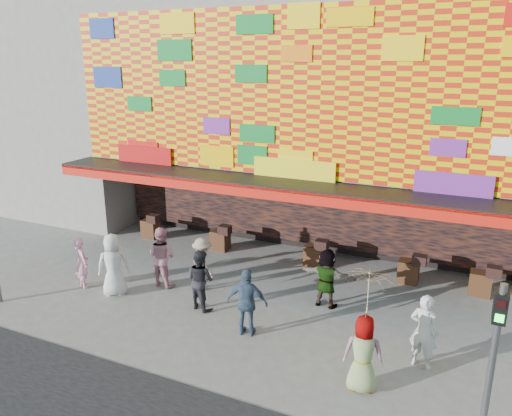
% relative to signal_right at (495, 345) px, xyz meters
% --- Properties ---
extents(ground, '(90.00, 90.00, 0.00)m').
position_rel_signal_right_xyz_m(ground, '(-6.20, 1.50, -1.86)').
color(ground, slate).
rests_on(ground, ground).
extents(shop_building, '(15.20, 9.40, 10.00)m').
position_rel_signal_right_xyz_m(shop_building, '(-6.20, 9.68, 3.37)').
color(shop_building, gray).
rests_on(shop_building, ground).
extents(neighbor_left, '(11.00, 8.00, 12.00)m').
position_rel_signal_right_xyz_m(neighbor_left, '(-19.20, 9.50, 4.14)').
color(neighbor_left, gray).
rests_on(neighbor_left, ground).
extents(signal_right, '(0.22, 0.20, 3.00)m').
position_rel_signal_right_xyz_m(signal_right, '(0.00, 0.00, 0.00)').
color(signal_right, '#59595B').
rests_on(signal_right, ground).
extents(ped_a, '(1.06, 1.02, 1.83)m').
position_rel_signal_right_xyz_m(ped_a, '(-9.76, 1.73, -0.95)').
color(ped_a, silver).
rests_on(ped_a, ground).
extents(ped_b, '(0.67, 0.58, 1.55)m').
position_rel_signal_right_xyz_m(ped_b, '(-10.94, 1.72, -1.08)').
color(ped_b, pink).
rests_on(ped_b, ground).
extents(ped_c, '(0.96, 0.83, 1.68)m').
position_rel_signal_right_xyz_m(ped_c, '(-7.09, 2.06, -1.02)').
color(ped_c, black).
rests_on(ped_c, ground).
extents(ped_d, '(1.18, 1.02, 1.58)m').
position_rel_signal_right_xyz_m(ped_d, '(-7.63, 3.09, -1.07)').
color(ped_d, gray).
rests_on(ped_d, ground).
extents(ped_e, '(1.07, 0.58, 1.73)m').
position_rel_signal_right_xyz_m(ped_e, '(-5.34, 1.35, -0.99)').
color(ped_e, '#394D64').
rests_on(ped_e, ground).
extents(ped_f, '(1.57, 0.62, 1.66)m').
position_rel_signal_right_xyz_m(ped_f, '(-4.03, 3.59, -1.03)').
color(ped_f, gray).
rests_on(ped_f, ground).
extents(ped_g, '(0.90, 0.67, 1.66)m').
position_rel_signal_right_xyz_m(ped_g, '(-2.29, 0.40, -1.03)').
color(ped_g, gray).
rests_on(ped_g, ground).
extents(ped_h, '(0.71, 0.55, 1.73)m').
position_rel_signal_right_xyz_m(ped_h, '(-1.28, 1.75, -0.99)').
color(ped_h, silver).
rests_on(ped_h, ground).
extents(ped_i, '(0.94, 0.77, 1.82)m').
position_rel_signal_right_xyz_m(ped_i, '(-8.87, 2.83, -0.95)').
color(ped_i, '#BF7B8B').
rests_on(ped_i, ground).
extents(parasol, '(1.36, 1.37, 1.91)m').
position_rel_signal_right_xyz_m(parasol, '(-2.29, 0.40, 0.32)').
color(parasol, beige).
rests_on(parasol, ground).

